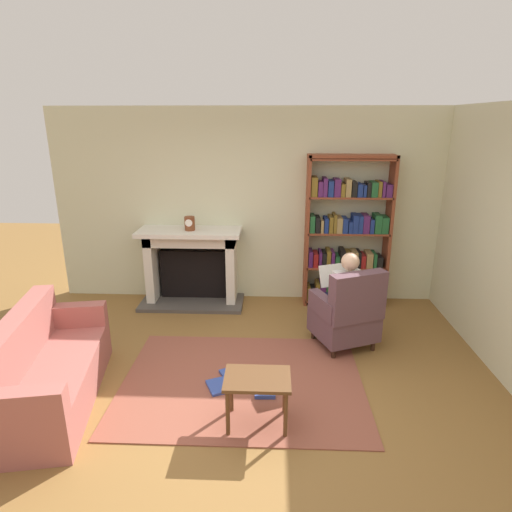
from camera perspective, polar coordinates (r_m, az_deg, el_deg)
ground at (r=4.24m, az=-2.13°, el=-18.77°), size 14.00×14.00×0.00m
back_wall at (r=6.07m, az=-0.42°, el=6.60°), size 5.60×0.10×2.70m
side_wall_right at (r=5.34m, az=28.55°, el=2.89°), size 0.10×5.20×2.70m
area_rug at (r=4.48m, az=-1.83°, el=-16.43°), size 2.40×1.80×0.01m
fireplace at (r=6.13m, az=-8.53°, el=-0.98°), size 1.45×0.64×1.09m
mantel_clock at (r=5.86m, az=-8.85°, el=4.31°), size 0.14×0.14×0.19m
bookshelf at (r=6.02m, az=12.06°, el=2.68°), size 1.15×0.32×2.09m
armchair_reading at (r=4.99m, az=12.11°, el=-7.52°), size 0.83×0.82×0.97m
seated_reader at (r=5.00m, az=11.55°, el=-4.96°), size 0.50×0.59×1.14m
sofa_floral at (r=4.49m, az=-26.25°, el=-13.67°), size 1.02×1.80×0.85m
side_table at (r=3.76m, az=0.18°, el=-16.82°), size 0.56×0.39×0.46m
scattered_books at (r=4.41m, az=-2.57°, el=-16.68°), size 0.70×0.55×0.04m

